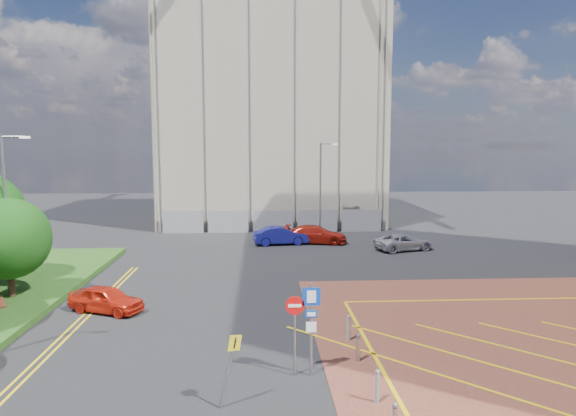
{
  "coord_description": "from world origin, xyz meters",
  "views": [
    {
      "loc": [
        -1.19,
        -15.46,
        7.7
      ],
      "look_at": [
        -0.06,
        4.86,
        5.24
      ],
      "focal_mm": 32.0,
      "sensor_mm": 36.0,
      "label": 1
    }
  ],
  "objects": [
    {
      "name": "ground",
      "position": [
        0.0,
        0.0,
        0.0
      ],
      "size": [
        140.0,
        140.0,
        0.0
      ],
      "primitive_type": "plane",
      "color": "black",
      "rests_on": "ground"
    },
    {
      "name": "tree_c",
      "position": [
        -13.5,
        10.0,
        3.19
      ],
      "size": [
        4.0,
        4.0,
        4.9
      ],
      "color": "#3D2B1C",
      "rests_on": "grass_bed"
    },
    {
      "name": "lamp_left_far",
      "position": [
        -14.42,
        12.0,
        4.66
      ],
      "size": [
        1.53,
        0.16,
        8.0
      ],
      "color": "#9EA0A8",
      "rests_on": "grass_bed"
    },
    {
      "name": "lamp_back",
      "position": [
        4.08,
        28.0,
        4.36
      ],
      "size": [
        1.53,
        0.16,
        8.0
      ],
      "color": "#9EA0A8",
      "rests_on": "ground"
    },
    {
      "name": "sign_cluster",
      "position": [
        0.3,
        0.98,
        1.95
      ],
      "size": [
        1.17,
        0.12,
        3.2
      ],
      "color": "#9EA0A8",
      "rests_on": "ground"
    },
    {
      "name": "warning_sign",
      "position": [
        -2.08,
        -1.02,
        1.43
      ],
      "size": [
        0.72,
        0.41,
        2.25
      ],
      "color": "#9EA0A8",
      "rests_on": "ground"
    },
    {
      "name": "bollard_row",
      "position": [
        2.3,
        -1.67,
        0.47
      ],
      "size": [
        0.14,
        11.14,
        0.9
      ],
      "color": "#9EA0A8",
      "rests_on": "forecourt"
    },
    {
      "name": "construction_building",
      "position": [
        0.0,
        40.0,
        11.0
      ],
      "size": [
        21.2,
        19.2,
        22.0
      ],
      "primitive_type": "cube",
      "color": "#A39B86",
      "rests_on": "ground"
    },
    {
      "name": "construction_fence",
      "position": [
        1.0,
        30.0,
        1.0
      ],
      "size": [
        21.6,
        0.06,
        2.0
      ],
      "primitive_type": "cube",
      "color": "gray",
      "rests_on": "ground"
    },
    {
      "name": "car_red_left",
      "position": [
        -8.38,
        8.19,
        0.61
      ],
      "size": [
        3.86,
        2.71,
        1.22
      ],
      "primitive_type": "imported",
      "rotation": [
        0.0,
        0.0,
        1.18
      ],
      "color": "red",
      "rests_on": "ground"
    },
    {
      "name": "car_blue_back",
      "position": [
        0.46,
        24.25,
        0.71
      ],
      "size": [
        4.45,
        2.02,
        1.42
      ],
      "primitive_type": "imported",
      "rotation": [
        0.0,
        0.0,
        1.7
      ],
      "color": "navy",
      "rests_on": "ground"
    },
    {
      "name": "car_red_back",
      "position": [
        3.26,
        24.6,
        0.71
      ],
      "size": [
        5.2,
        2.86,
        1.43
      ],
      "primitive_type": "imported",
      "rotation": [
        0.0,
        0.0,
        1.39
      ],
      "color": "#A1180D",
      "rests_on": "ground"
    },
    {
      "name": "car_silver_back",
      "position": [
        9.49,
        21.52,
        0.61
      ],
      "size": [
        4.77,
        3.22,
        1.21
      ],
      "primitive_type": "imported",
      "rotation": [
        0.0,
        0.0,
        1.87
      ],
      "color": "#B3B2BA",
      "rests_on": "ground"
    }
  ]
}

